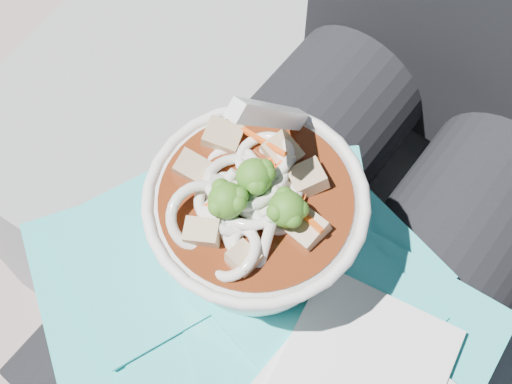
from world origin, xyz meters
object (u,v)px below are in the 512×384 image
Objects in this scene: lap at (307,283)px; person_body at (363,205)px; stone_ledge at (354,277)px; plastic_bag at (274,303)px; udon_bowl at (255,217)px.

lap is 0.09m from person_body.
plastic_bag is at bearing -89.56° from stone_ledge.
person_body is 4.94× the size of udon_bowl.
stone_ledge is 0.50m from udon_bowl.
plastic_bag reaches higher than stone_ledge.
plastic_bag is 2.00× the size of udon_bowl.
person_body is at bearing 90.60° from plastic_bag.
lap is at bearing -90.00° from stone_ledge.
lap is 1.17× the size of plastic_bag.
plastic_bag reaches higher than lap.
stone_ledge is 0.34m from person_body.
udon_bowl is at bearing -140.98° from lap.
stone_ledge is 0.34m from lap.
stone_ledge is at bearing 90.00° from person_body.
person_body reaches higher than stone_ledge.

